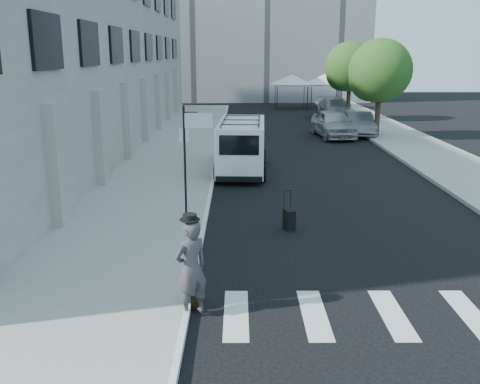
{
  "coord_description": "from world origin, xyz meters",
  "views": [
    {
      "loc": [
        -0.95,
        -12.92,
        5.2
      ],
      "look_at": [
        -0.91,
        1.94,
        1.3
      ],
      "focal_mm": 40.0,
      "sensor_mm": 36.0,
      "label": 1
    }
  ],
  "objects_px": {
    "businessman": "(191,269)",
    "suitcase": "(289,219)",
    "parked_car_b": "(359,124)",
    "parked_car_c": "(336,109)",
    "briefcase": "(193,299)",
    "parked_car_a": "(333,124)",
    "cargo_van": "(242,145)"
  },
  "relations": [
    {
      "from": "businessman",
      "to": "parked_car_b",
      "type": "bearing_deg",
      "value": -148.95
    },
    {
      "from": "parked_car_b",
      "to": "parked_car_c",
      "type": "distance_m",
      "value": 8.49
    },
    {
      "from": "parked_car_a",
      "to": "parked_car_b",
      "type": "distance_m",
      "value": 2.0
    },
    {
      "from": "briefcase",
      "to": "parked_car_a",
      "type": "distance_m",
      "value": 24.2
    },
    {
      "from": "parked_car_a",
      "to": "parked_car_c",
      "type": "height_order",
      "value": "parked_car_a"
    },
    {
      "from": "cargo_van",
      "to": "parked_car_b",
      "type": "bearing_deg",
      "value": 57.49
    },
    {
      "from": "businessman",
      "to": "cargo_van",
      "type": "height_order",
      "value": "cargo_van"
    },
    {
      "from": "suitcase",
      "to": "parked_car_b",
      "type": "bearing_deg",
      "value": 56.15
    },
    {
      "from": "parked_car_b",
      "to": "parked_car_c",
      "type": "height_order",
      "value": "parked_car_c"
    },
    {
      "from": "briefcase",
      "to": "cargo_van",
      "type": "bearing_deg",
      "value": 79.5
    },
    {
      "from": "suitcase",
      "to": "businessman",
      "type": "bearing_deg",
      "value": -130.23
    },
    {
      "from": "suitcase",
      "to": "briefcase",
      "type": "bearing_deg",
      "value": -131.79
    },
    {
      "from": "parked_car_a",
      "to": "parked_car_b",
      "type": "bearing_deg",
      "value": 20.06
    },
    {
      "from": "cargo_van",
      "to": "parked_car_a",
      "type": "relative_size",
      "value": 1.21
    },
    {
      "from": "businessman",
      "to": "parked_car_b",
      "type": "height_order",
      "value": "businessman"
    },
    {
      "from": "cargo_van",
      "to": "parked_car_a",
      "type": "height_order",
      "value": "cargo_van"
    },
    {
      "from": "briefcase",
      "to": "parked_car_c",
      "type": "bearing_deg",
      "value": 69.28
    },
    {
      "from": "briefcase",
      "to": "parked_car_b",
      "type": "distance_m",
      "value": 25.59
    },
    {
      "from": "suitcase",
      "to": "parked_car_a",
      "type": "height_order",
      "value": "parked_car_a"
    },
    {
      "from": "suitcase",
      "to": "cargo_van",
      "type": "distance_m",
      "value": 8.35
    },
    {
      "from": "suitcase",
      "to": "parked_car_b",
      "type": "height_order",
      "value": "parked_car_b"
    },
    {
      "from": "parked_car_c",
      "to": "briefcase",
      "type": "bearing_deg",
      "value": -108.52
    },
    {
      "from": "parked_car_b",
      "to": "parked_car_c",
      "type": "bearing_deg",
      "value": 92.88
    },
    {
      "from": "parked_car_a",
      "to": "cargo_van",
      "type": "bearing_deg",
      "value": -126.01
    },
    {
      "from": "cargo_van",
      "to": "businessman",
      "type": "bearing_deg",
      "value": -92.0
    },
    {
      "from": "suitcase",
      "to": "parked_car_a",
      "type": "bearing_deg",
      "value": 60.57
    },
    {
      "from": "businessman",
      "to": "suitcase",
      "type": "height_order",
      "value": "businessman"
    },
    {
      "from": "briefcase",
      "to": "suitcase",
      "type": "bearing_deg",
      "value": 58.16
    },
    {
      "from": "parked_car_b",
      "to": "briefcase",
      "type": "bearing_deg",
      "value": -107.0
    },
    {
      "from": "businessman",
      "to": "cargo_van",
      "type": "xyz_separation_m",
      "value": [
        1.1,
        13.63,
        0.16
      ]
    },
    {
      "from": "businessman",
      "to": "parked_car_c",
      "type": "distance_m",
      "value": 34.06
    },
    {
      "from": "businessman",
      "to": "suitcase",
      "type": "relative_size",
      "value": 1.71
    }
  ]
}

